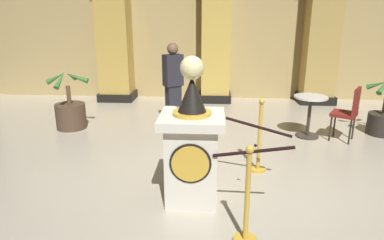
% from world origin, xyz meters
% --- Properties ---
extents(ground_plane, '(12.38, 12.38, 0.00)m').
position_xyz_m(ground_plane, '(0.00, 0.00, 0.00)').
color(ground_plane, '#B2A893').
extents(back_wall, '(12.38, 0.16, 3.76)m').
position_xyz_m(back_wall, '(0.00, 5.26, 1.88)').
color(back_wall, tan).
rests_on(back_wall, ground_plane).
extents(pedestal_clock, '(0.74, 0.74, 1.73)m').
position_xyz_m(pedestal_clock, '(-0.29, -0.12, 0.68)').
color(pedestal_clock, silver).
rests_on(pedestal_clock, ground_plane).
extents(stanchion_near, '(0.24, 0.24, 1.02)m').
position_xyz_m(stanchion_near, '(0.29, -0.91, 0.35)').
color(stanchion_near, gold).
rests_on(stanchion_near, ground_plane).
extents(stanchion_far, '(0.24, 0.24, 1.06)m').
position_xyz_m(stanchion_far, '(0.60, 0.73, 0.37)').
color(stanchion_far, gold).
rests_on(stanchion_far, ground_plane).
extents(velvet_rope, '(0.99, 1.02, 0.22)m').
position_xyz_m(velvet_rope, '(0.44, -0.09, 0.79)').
color(velvet_rope, black).
extents(column_left, '(0.93, 0.93, 3.61)m').
position_xyz_m(column_left, '(-2.53, 4.90, 1.79)').
color(column_left, black).
rests_on(column_left, ground_plane).
extents(column_right, '(0.89, 0.89, 3.61)m').
position_xyz_m(column_right, '(2.53, 4.90, 1.79)').
color(column_right, black).
rests_on(column_right, ground_plane).
extents(column_centre_rear, '(0.84, 0.84, 3.61)m').
position_xyz_m(column_centre_rear, '(0.00, 4.90, 1.79)').
color(column_centre_rear, black).
rests_on(column_centre_rear, ground_plane).
extents(potted_palm_left, '(0.82, 0.80, 1.17)m').
position_xyz_m(potted_palm_left, '(-2.82, 2.45, 0.32)').
color(potted_palm_left, '#4C3828').
rests_on(potted_palm_left, ground_plane).
extents(potted_palm_right, '(0.70, 0.69, 1.08)m').
position_xyz_m(potted_palm_right, '(3.09, 2.44, 0.31)').
color(potted_palm_right, '#2D2823').
rests_on(potted_palm_right, ground_plane).
extents(bystander_guest, '(0.42, 0.38, 1.63)m').
position_xyz_m(bystander_guest, '(-0.84, 2.79, 0.86)').
color(bystander_guest, '#26262D').
rests_on(bystander_guest, ground_plane).
extents(cafe_table, '(0.59, 0.59, 0.76)m').
position_xyz_m(cafe_table, '(1.68, 2.23, 0.48)').
color(cafe_table, '#332D28').
rests_on(cafe_table, ground_plane).
extents(cafe_chair_red, '(0.55, 0.55, 0.96)m').
position_xyz_m(cafe_chair_red, '(2.30, 2.04, 0.57)').
color(cafe_chair_red, black).
rests_on(cafe_chair_red, ground_plane).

